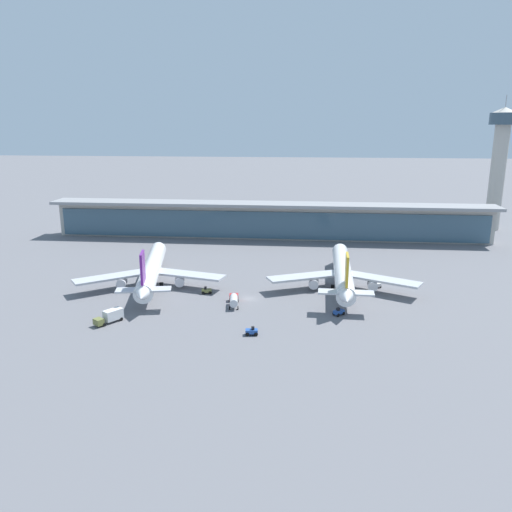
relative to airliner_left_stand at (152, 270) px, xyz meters
The scene contains 11 objects.
ground_plane 32.00m from the airliner_left_stand, 16.98° to the right, with size 1200.00×1200.00×0.00m, color slate.
airliner_left_stand is the anchor object (origin of this frame).
airliner_centre_stand 56.73m from the airliner_left_stand, ahead, with size 44.20×57.40×15.30m.
service_truck_near_nose_red 31.03m from the airliner_left_stand, 29.44° to the right, with size 3.49×8.82×2.95m.
service_truck_under_wing_blue 48.00m from the airliner_left_stand, 45.20° to the right, with size 3.05×2.05×2.05m.
service_truck_mid_apron_blue 57.86m from the airliner_left_stand, 19.69° to the right, with size 3.26×3.20×2.05m.
service_truck_by_tail_white 67.12m from the airliner_left_stand, ahead, with size 2.66×3.29×2.05m.
service_truck_on_taxiway_olive 30.05m from the airliner_left_stand, 92.67° to the right, with size 6.08×7.30×3.10m.
service_truck_at_far_stand_olive 19.19m from the airliner_left_stand, 19.19° to the right, with size 3.13×2.21×2.05m.
terminal_building 74.17m from the airliner_left_stand, 65.91° to the left, with size 183.60×12.80×15.20m.
control_tower 163.76m from the airliner_left_stand, 36.45° to the left, with size 12.00×12.00×58.86m.
Camera 1 is at (15.24, -132.60, 47.26)m, focal length 35.71 mm.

